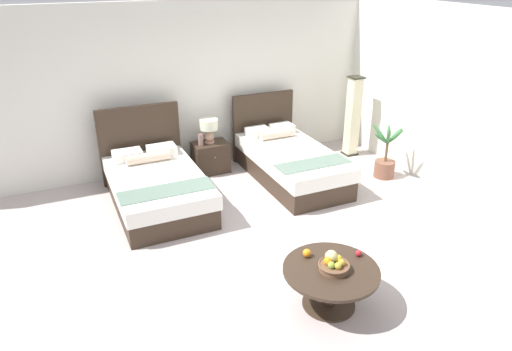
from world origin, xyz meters
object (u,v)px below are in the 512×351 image
object	(u,v)px
potted_palm	(385,162)
table_lamp	(209,127)
floor_lamp_corner	(353,117)
coffee_table	(330,278)
fruit_bowl	(334,264)
loose_orange	(307,253)
vase	(201,140)
bed_near_window	(156,186)
bed_near_corner	(289,161)
nightstand	(211,157)
loose_apple	(358,253)

from	to	relation	value
potted_palm	table_lamp	bearing A→B (deg)	150.79
floor_lamp_corner	coffee_table	bearing A→B (deg)	-127.67
table_lamp	fruit_bowl	size ratio (longest dim) A/B	1.27
loose_orange	potted_palm	bearing A→B (deg)	37.43
vase	floor_lamp_corner	xyz separation A→B (m)	(2.80, -0.29, 0.11)
floor_lamp_corner	vase	bearing A→B (deg)	174.10
bed_near_window	coffee_table	xyz separation A→B (m)	(1.09, -2.97, 0.04)
bed_near_window	table_lamp	world-z (taller)	bed_near_window
fruit_bowl	floor_lamp_corner	bearing A→B (deg)	52.62
bed_near_corner	floor_lamp_corner	world-z (taller)	floor_lamp_corner
loose_orange	potted_palm	world-z (taller)	potted_palm
coffee_table	potted_palm	bearing A→B (deg)	42.38
nightstand	vase	world-z (taller)	vase
bed_near_window	table_lamp	distance (m)	1.47
bed_near_corner	floor_lamp_corner	distance (m)	1.67
loose_apple	bed_near_window	bearing A→B (deg)	117.02
coffee_table	floor_lamp_corner	xyz separation A→B (m)	(2.65, 3.44, 0.39)
loose_orange	table_lamp	bearing A→B (deg)	87.58
coffee_table	potted_palm	world-z (taller)	potted_palm
bed_near_window	nightstand	size ratio (longest dim) A/B	3.54
table_lamp	coffee_table	size ratio (longest dim) A/B	0.41
fruit_bowl	potted_palm	bearing A→B (deg)	42.75
nightstand	coffee_table	size ratio (longest dim) A/B	0.59
bed_near_window	bed_near_corner	xyz separation A→B (m)	(2.20, -0.00, 0.01)
potted_palm	nightstand	bearing A→B (deg)	151.13
bed_near_corner	potted_palm	size ratio (longest dim) A/B	2.40
nightstand	loose_apple	distance (m)	3.72
floor_lamp_corner	potted_palm	world-z (taller)	floor_lamp_corner
bed_near_corner	fruit_bowl	xyz separation A→B (m)	(-1.10, -2.98, 0.22)
vase	potted_palm	bearing A→B (deg)	-26.63
vase	loose_orange	size ratio (longest dim) A/B	2.20
floor_lamp_corner	potted_palm	xyz separation A→B (m)	(-0.07, -1.08, -0.47)
table_lamp	loose_orange	distance (m)	3.51
bed_near_corner	nightstand	distance (m)	1.35
coffee_table	loose_orange	distance (m)	0.35
bed_near_window	vase	world-z (taller)	bed_near_window
bed_near_corner	loose_apple	bearing A→B (deg)	-104.16
table_lamp	vase	xyz separation A→B (m)	(-0.17, -0.06, -0.17)
coffee_table	bed_near_corner	bearing A→B (deg)	69.43
bed_near_window	coffee_table	world-z (taller)	bed_near_window
loose_orange	potted_palm	size ratio (longest dim) A/B	0.10
bed_near_window	table_lamp	bearing A→B (deg)	36.15
vase	bed_near_corner	bearing A→B (deg)	-31.30
loose_apple	loose_orange	world-z (taller)	loose_orange
fruit_bowl	nightstand	bearing A→B (deg)	89.77
loose_orange	loose_apple	bearing A→B (deg)	-23.28
floor_lamp_corner	bed_near_window	bearing A→B (deg)	-172.84
vase	loose_orange	world-z (taller)	vase
bed_near_window	potted_palm	world-z (taller)	bed_near_window
potted_palm	coffee_table	bearing A→B (deg)	-137.62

